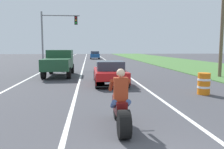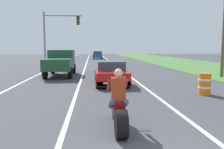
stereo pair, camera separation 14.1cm
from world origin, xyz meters
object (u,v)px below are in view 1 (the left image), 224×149
(traffic_light_mast_near, at_px, (54,31))
(distant_car_far_ahead, at_px, (95,55))
(motorcycle_with_rider, at_px, (121,108))
(pickup_truck_left_lane_dark_green, at_px, (59,62))
(sports_car_red, at_px, (110,73))
(construction_barrel_nearest, at_px, (204,84))

(traffic_light_mast_near, height_order, distant_car_far_ahead, traffic_light_mast_near)
(motorcycle_with_rider, height_order, pickup_truck_left_lane_dark_green, pickup_truck_left_lane_dark_green)
(sports_car_red, height_order, distant_car_far_ahead, distant_car_far_ahead)
(sports_car_red, height_order, pickup_truck_left_lane_dark_green, pickup_truck_left_lane_dark_green)
(distant_car_far_ahead, bearing_deg, motorcycle_with_rider, -90.61)
(sports_car_red, height_order, construction_barrel_nearest, sports_car_red)
(motorcycle_with_rider, relative_size, distant_car_far_ahead, 0.55)
(motorcycle_with_rider, xyz_separation_m, distant_car_far_ahead, (0.42, 39.58, 0.18))
(motorcycle_with_rider, relative_size, construction_barrel_nearest, 2.21)
(traffic_light_mast_near, bearing_deg, construction_barrel_nearest, -60.40)
(motorcycle_with_rider, height_order, sports_car_red, motorcycle_with_rider)
(motorcycle_with_rider, relative_size, pickup_truck_left_lane_dark_green, 0.46)
(motorcycle_with_rider, height_order, traffic_light_mast_near, traffic_light_mast_near)
(sports_car_red, distance_m, pickup_truck_left_lane_dark_green, 5.55)
(pickup_truck_left_lane_dark_green, xyz_separation_m, construction_barrel_nearest, (7.55, -7.91, -0.60))
(motorcycle_with_rider, relative_size, sports_car_red, 0.51)
(motorcycle_with_rider, height_order, distant_car_far_ahead, motorcycle_with_rider)
(motorcycle_with_rider, distance_m, pickup_truck_left_lane_dark_green, 12.57)
(sports_car_red, xyz_separation_m, pickup_truck_left_lane_dark_green, (-3.51, 4.27, 0.48))
(motorcycle_with_rider, relative_size, traffic_light_mast_near, 0.37)
(sports_car_red, height_order, traffic_light_mast_near, traffic_light_mast_near)
(pickup_truck_left_lane_dark_green, bearing_deg, traffic_light_mast_near, 100.33)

